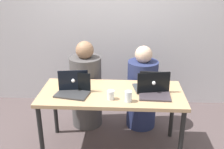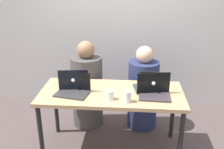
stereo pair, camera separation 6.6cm
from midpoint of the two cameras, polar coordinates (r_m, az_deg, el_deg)
The scene contains 11 objects.
ground_plane at distance 3.29m, azimuth -0.67°, elevation -15.72°, with size 12.00×12.00×0.00m, color #524444.
back_wall at distance 3.97m, azimuth 0.50°, elevation 11.75°, with size 4.50×0.10×2.62m, color silver.
desk at distance 2.93m, azimuth -0.72°, elevation -5.10°, with size 1.58×0.69×0.75m.
person_on_left at distance 3.53m, azimuth -6.16°, elevation -3.15°, with size 0.43×0.43×1.18m.
person_on_right at distance 3.50m, azimuth 5.98°, elevation -3.77°, with size 0.42×0.42×1.13m.
laptop_back_right at distance 2.94m, azimuth 7.84°, elevation -2.50°, with size 0.39×0.32×0.25m.
laptop_back_left at distance 3.00m, azimuth -8.92°, elevation -2.00°, with size 0.36×0.31×0.24m.
laptop_front_right at distance 2.84m, azimuth 8.60°, elevation -3.45°, with size 0.34×0.28×0.24m.
laptop_front_left at distance 2.87m, azimuth -9.07°, elevation -3.24°, with size 0.38×0.29×0.22m.
water_glass_center at distance 2.72m, azimuth -1.03°, elevation -4.61°, with size 0.08×0.08×0.10m.
water_glass_right at distance 2.67m, azimuth 2.87°, elevation -4.95°, with size 0.07×0.07×0.11m.
Camera 1 is at (0.15, -2.60, 2.01)m, focal length 42.00 mm.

